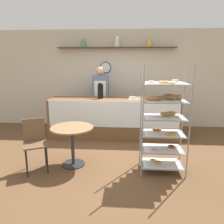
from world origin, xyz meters
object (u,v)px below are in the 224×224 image
Objects in this scene: pastry_rack at (164,121)px; cafe_table at (72,136)px; person_worker at (101,96)px; donut_tray_counter at (136,98)px; coffee_carafe at (100,91)px; cafe_chair at (35,139)px.

cafe_table is at bearing 176.20° from pastry_rack.
donut_tray_counter is at bearing -25.00° from person_worker.
cafe_table is 1.99× the size of coffee_carafe.
pastry_rack is 4.73× the size of coffee_carafe.
pastry_rack is 2.01× the size of cafe_chair.
pastry_rack reaches higher than cafe_chair.
cafe_chair is (-2.18, -0.09, -0.34)m from pastry_rack.
donut_tray_counter is (0.88, -0.01, -0.17)m from coffee_carafe.
person_worker reaches higher than cafe_chair.
cafe_table is 2.07m from donut_tray_counter.
coffee_carafe is at bearing -83.24° from person_worker.
donut_tray_counter is (1.19, 1.64, 0.44)m from cafe_table.
person_worker is 1.92× the size of cafe_chair.
cafe_chair reaches higher than cafe_table.
cafe_chair is (-0.87, -2.27, -0.39)m from person_worker.
person_worker reaches higher than cafe_table.
cafe_table is (-1.58, 0.10, -0.35)m from pastry_rack.
pastry_rack reaches higher than coffee_carafe.
donut_tray_counter is (-0.38, 1.74, 0.08)m from pastry_rack.
pastry_rack is 1.78m from donut_tray_counter.
coffee_carafe reaches higher than donut_tray_counter.
pastry_rack is 1.62m from cafe_table.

